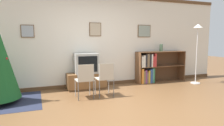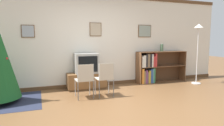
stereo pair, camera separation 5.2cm
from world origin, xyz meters
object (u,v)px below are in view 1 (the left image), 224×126
(bookshelf, at_px, (153,68))
(vase, at_px, (161,48))
(tv_console, at_px, (86,81))
(folding_chair_right, at_px, (105,77))
(television, at_px, (86,63))
(standing_lamp, at_px, (197,38))
(folding_chair_left, at_px, (85,79))

(bookshelf, height_order, vase, vase)
(tv_console, bearing_deg, vase, 1.50)
(folding_chair_right, distance_m, bookshelf, 2.17)
(television, height_order, standing_lamp, standing_lamp)
(bookshelf, bearing_deg, television, -178.49)
(tv_console, height_order, standing_lamp, standing_lamp)
(folding_chair_right, bearing_deg, standing_lamp, 6.75)
(television, distance_m, folding_chair_right, 0.99)
(television, relative_size, vase, 2.71)
(television, bearing_deg, vase, 1.56)
(television, xyz_separation_m, bookshelf, (2.18, 0.06, -0.24))
(folding_chair_left, distance_m, vase, 2.98)
(bookshelf, distance_m, standing_lamp, 1.63)
(bookshelf, bearing_deg, folding_chair_left, -158.10)
(vase, relative_size, standing_lamp, 0.13)
(folding_chair_right, bearing_deg, television, 105.22)
(folding_chair_left, xyz_separation_m, vase, (2.74, 0.99, 0.64))
(tv_console, relative_size, folding_chair_left, 1.31)
(tv_console, distance_m, television, 0.50)
(tv_console, xyz_separation_m, standing_lamp, (3.37, -0.55, 1.19))
(television, xyz_separation_m, standing_lamp, (3.37, -0.55, 0.70))
(folding_chair_left, bearing_deg, folding_chair_right, 0.00)
(television, xyz_separation_m, vase, (2.49, 0.07, 0.39))
(folding_chair_right, height_order, standing_lamp, standing_lamp)
(bookshelf, height_order, standing_lamp, standing_lamp)
(television, distance_m, vase, 2.52)
(tv_console, distance_m, vase, 2.65)
(folding_chair_right, bearing_deg, tv_console, 105.18)
(tv_console, relative_size, vase, 4.57)
(bookshelf, xyz_separation_m, vase, (0.31, 0.01, 0.63))
(tv_console, height_order, bookshelf, bookshelf)
(folding_chair_right, relative_size, standing_lamp, 0.44)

